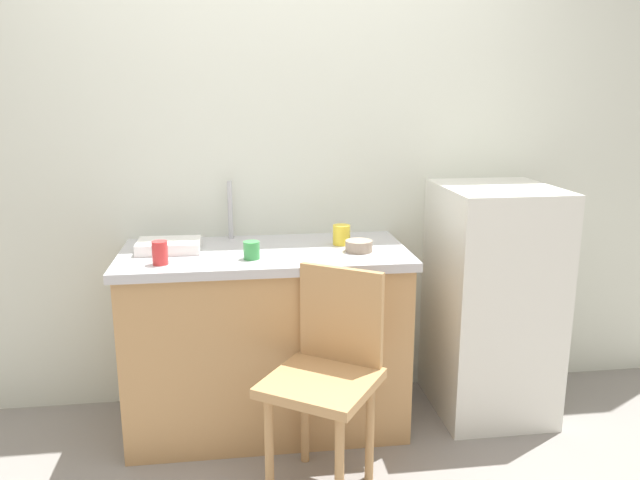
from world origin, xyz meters
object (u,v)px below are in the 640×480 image
(refrigerator, at_px, (491,301))
(chair, at_px, (328,370))
(cup_green, at_px, (252,250))
(cup_red, at_px, (160,253))
(dish_tray, at_px, (169,246))
(terracotta_bowl, at_px, (359,246))
(cup_yellow, at_px, (341,235))

(refrigerator, height_order, chair, refrigerator)
(cup_green, distance_m, cup_red, 0.38)
(cup_green, bearing_deg, dish_tray, 153.48)
(refrigerator, distance_m, dish_tray, 1.57)
(cup_green, bearing_deg, cup_red, -174.76)
(dish_tray, distance_m, cup_red, 0.22)
(terracotta_bowl, distance_m, cup_yellow, 0.15)
(refrigerator, relative_size, chair, 1.28)
(refrigerator, height_order, terracotta_bowl, refrigerator)
(refrigerator, relative_size, terracotta_bowl, 9.29)
(chair, distance_m, cup_green, 0.62)
(refrigerator, relative_size, cup_red, 11.41)
(cup_green, bearing_deg, terracotta_bowl, 7.30)
(refrigerator, height_order, dish_tray, refrigerator)
(chair, height_order, cup_red, cup_red)
(cup_red, bearing_deg, cup_green, 5.24)
(cup_green, relative_size, cup_red, 0.77)
(chair, bearing_deg, cup_green, 161.34)
(refrigerator, distance_m, cup_red, 1.60)
(refrigerator, xyz_separation_m, dish_tray, (-1.54, 0.03, 0.32))
(cup_yellow, distance_m, cup_red, 0.84)
(terracotta_bowl, relative_size, cup_green, 1.59)
(refrigerator, relative_size, cup_green, 14.78)
(refrigerator, bearing_deg, chair, -149.89)
(refrigerator, relative_size, cup_yellow, 12.11)
(dish_tray, bearing_deg, cup_green, -26.52)
(chair, bearing_deg, cup_red, -172.58)
(cup_yellow, height_order, cup_red, cup_red)
(dish_tray, height_order, cup_yellow, cup_yellow)
(chair, relative_size, cup_yellow, 9.48)
(terracotta_bowl, bearing_deg, cup_green, -172.70)
(terracotta_bowl, xyz_separation_m, cup_green, (-0.49, -0.06, 0.01))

